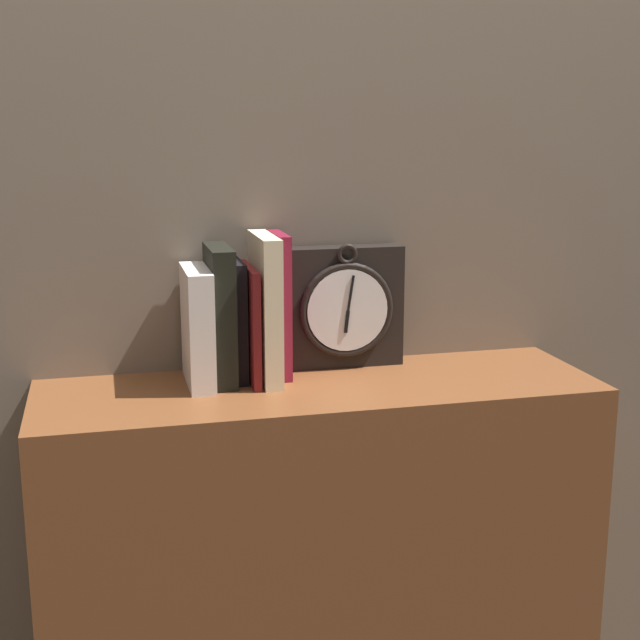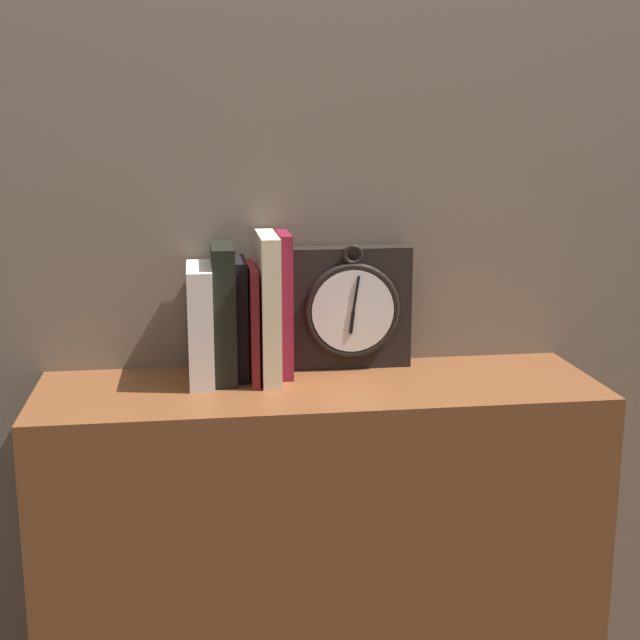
{
  "view_description": "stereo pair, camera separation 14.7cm",
  "coord_description": "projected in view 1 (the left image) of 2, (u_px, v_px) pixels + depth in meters",
  "views": [
    {
      "loc": [
        -0.35,
        -1.4,
        1.35
      ],
      "look_at": [
        0.0,
        0.0,
        1.03
      ],
      "focal_mm": 50.0,
      "sensor_mm": 36.0,
      "label": 1
    },
    {
      "loc": [
        -0.2,
        -1.43,
        1.35
      ],
      "look_at": [
        0.0,
        0.0,
        1.03
      ],
      "focal_mm": 50.0,
      "sensor_mm": 36.0,
      "label": 2
    }
  ],
  "objects": [
    {
      "name": "book_slot0_white",
      "position": [
        197.0,
        327.0,
        1.49
      ],
      "size": [
        0.04,
        0.16,
        0.2
      ],
      "color": "silver",
      "rests_on": "bookshelf"
    },
    {
      "name": "book_slot1_black",
      "position": [
        220.0,
        315.0,
        1.5
      ],
      "size": [
        0.04,
        0.14,
        0.23
      ],
      "color": "black",
      "rests_on": "bookshelf"
    },
    {
      "name": "clock",
      "position": [
        343.0,
        307.0,
        1.6
      ],
      "size": [
        0.22,
        0.06,
        0.23
      ],
      "color": "black",
      "rests_on": "bookshelf"
    },
    {
      "name": "book_slot5_maroon",
      "position": [
        280.0,
        305.0,
        1.54
      ],
      "size": [
        0.02,
        0.11,
        0.25
      ],
      "color": "maroon",
      "rests_on": "bookshelf"
    },
    {
      "name": "book_slot4_cream",
      "position": [
        265.0,
        308.0,
        1.51
      ],
      "size": [
        0.03,
        0.16,
        0.25
      ],
      "color": "beige",
      "rests_on": "bookshelf"
    },
    {
      "name": "book_slot3_maroon",
      "position": [
        250.0,
        324.0,
        1.51
      ],
      "size": [
        0.01,
        0.15,
        0.2
      ],
      "color": "maroon",
      "rests_on": "bookshelf"
    },
    {
      "name": "bookshelf",
      "position": [
        320.0,
        629.0,
        1.6
      ],
      "size": [
        0.95,
        0.3,
        0.92
      ],
      "color": "brown",
      "rests_on": "ground_plane"
    },
    {
      "name": "book_slot2_black",
      "position": [
        237.0,
        320.0,
        1.52
      ],
      "size": [
        0.02,
        0.12,
        0.21
      ],
      "color": "black",
      "rests_on": "bookshelf"
    },
    {
      "name": "wall_back",
      "position": [
        297.0,
        151.0,
        1.58
      ],
      "size": [
        6.0,
        0.05,
        2.6
      ],
      "color": "#756656",
      "rests_on": "ground_plane"
    }
  ]
}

